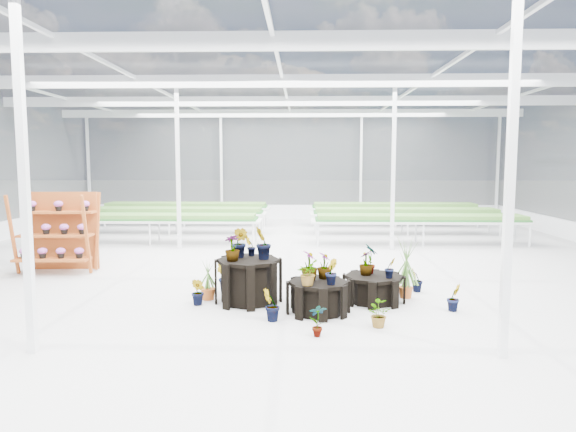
{
  "coord_description": "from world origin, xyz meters",
  "views": [
    {
      "loc": [
        0.47,
        -10.31,
        2.45
      ],
      "look_at": [
        0.17,
        0.62,
        1.3
      ],
      "focal_mm": 32.0,
      "sensor_mm": 36.0,
      "label": 1
    }
  ],
  "objects_px": {
    "plinth_mid": "(318,297)",
    "plinth_low": "(374,289)",
    "plinth_tall": "(248,281)",
    "shelf_rack": "(56,233)"
  },
  "relations": [
    {
      "from": "plinth_mid",
      "to": "plinth_low",
      "type": "bearing_deg",
      "value": 34.99
    },
    {
      "from": "plinth_tall",
      "to": "plinth_mid",
      "type": "height_order",
      "value": "plinth_tall"
    },
    {
      "from": "plinth_mid",
      "to": "plinth_tall",
      "type": "bearing_deg",
      "value": 153.43
    },
    {
      "from": "plinth_low",
      "to": "plinth_mid",
      "type": "bearing_deg",
      "value": -145.01
    },
    {
      "from": "shelf_rack",
      "to": "plinth_low",
      "type": "bearing_deg",
      "value": -21.18
    },
    {
      "from": "plinth_tall",
      "to": "plinth_low",
      "type": "distance_m",
      "value": 2.21
    },
    {
      "from": "plinth_tall",
      "to": "shelf_rack",
      "type": "bearing_deg",
      "value": 152.44
    },
    {
      "from": "plinth_mid",
      "to": "plinth_low",
      "type": "height_order",
      "value": "plinth_mid"
    },
    {
      "from": "plinth_tall",
      "to": "shelf_rack",
      "type": "xyz_separation_m",
      "value": [
        -4.52,
        2.36,
        0.5
      ]
    },
    {
      "from": "plinth_tall",
      "to": "plinth_low",
      "type": "xyz_separation_m",
      "value": [
        2.2,
        0.1,
        -0.15
      ]
    }
  ]
}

